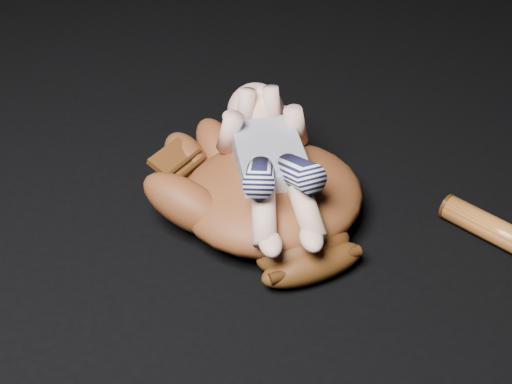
# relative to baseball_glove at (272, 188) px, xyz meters

# --- Properties ---
(baseball_glove) EXTENTS (0.52, 0.56, 0.14)m
(baseball_glove) POSITION_rel_baseball_glove_xyz_m (0.00, 0.00, 0.00)
(baseball_glove) COLOR #5B2913
(baseball_glove) RESTS_ON ground
(newborn_baby) EXTENTS (0.20, 0.41, 0.16)m
(newborn_baby) POSITION_rel_baseball_glove_xyz_m (0.00, -0.00, 0.06)
(newborn_baby) COLOR #E1A791
(newborn_baby) RESTS_ON baseball_glove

